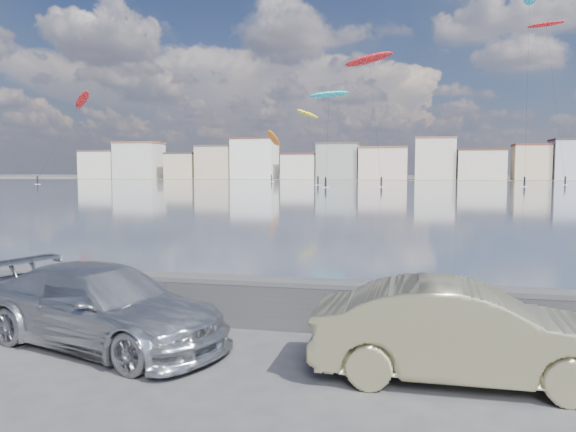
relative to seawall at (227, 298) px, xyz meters
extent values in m
plane|color=#333335|center=(0.00, -2.70, -0.58)|extent=(700.00, 700.00, 0.00)
cube|color=#313B4F|center=(0.00, 88.80, -0.58)|extent=(500.00, 177.00, 0.00)
cube|color=#4C473D|center=(0.00, 197.30, -0.57)|extent=(500.00, 60.00, 0.00)
cube|color=#28282B|center=(0.00, 0.00, -0.13)|extent=(400.00, 0.35, 0.90)
cylinder|color=#28282B|center=(0.00, 0.00, 0.32)|extent=(400.00, 0.36, 0.36)
cube|color=beige|center=(-112.00, 183.30, 4.42)|extent=(14.00, 11.00, 10.00)
cube|color=#4C423D|center=(-112.00, 183.30, 9.72)|extent=(14.28, 11.22, 0.60)
cube|color=beige|center=(-96.50, 183.30, 5.92)|extent=(16.00, 12.00, 13.00)
cube|color=brown|center=(-96.50, 183.30, 12.72)|extent=(16.32, 12.24, 0.60)
cube|color=beige|center=(-79.00, 183.30, 3.92)|extent=(11.00, 10.00, 9.00)
cube|color=#383330|center=(-79.00, 183.30, 8.72)|extent=(11.22, 10.20, 0.60)
cube|color=#CCB293|center=(-66.00, 183.30, 5.17)|extent=(13.00, 11.00, 11.50)
cube|color=#4C423D|center=(-66.00, 183.30, 11.22)|extent=(13.26, 11.22, 0.60)
cube|color=white|center=(-51.50, 183.30, 6.42)|extent=(15.00, 12.00, 14.00)
cube|color=#562D23|center=(-51.50, 183.30, 13.72)|extent=(15.30, 12.24, 0.60)
cube|color=silver|center=(-35.00, 183.30, 3.67)|extent=(12.00, 10.00, 8.50)
cube|color=brown|center=(-35.00, 183.30, 8.22)|extent=(12.24, 10.20, 0.60)
cube|color=gray|center=(-21.50, 183.30, 5.42)|extent=(14.00, 11.00, 12.00)
cube|color=#4C423D|center=(-21.50, 183.30, 11.72)|extent=(14.28, 11.22, 0.60)
cube|color=beige|center=(-6.00, 183.30, 4.67)|extent=(16.00, 13.00, 10.50)
cube|color=brown|center=(-6.00, 183.30, 10.22)|extent=(16.32, 13.26, 0.60)
cube|color=beige|center=(11.00, 183.30, 6.17)|extent=(13.00, 10.00, 13.50)
cube|color=brown|center=(11.00, 183.30, 13.22)|extent=(13.26, 10.20, 0.60)
cube|color=beige|center=(25.50, 183.30, 4.17)|extent=(15.00, 12.00, 9.50)
cube|color=#562D23|center=(25.50, 183.30, 9.22)|extent=(15.30, 12.24, 0.60)
cube|color=beige|center=(41.00, 183.30, 4.92)|extent=(11.00, 9.00, 11.00)
cube|color=brown|center=(41.00, 183.30, 10.72)|extent=(11.22, 9.18, 0.60)
cube|color=#B2B7C6|center=(54.00, 183.30, 5.67)|extent=(14.00, 11.00, 12.50)
cube|color=#383330|center=(54.00, 183.30, 12.22)|extent=(14.28, 11.22, 0.60)
imported|color=#B0B3B7|center=(-1.80, -1.75, 0.16)|extent=(5.47, 3.51, 1.47)
imported|color=tan|center=(4.51, -2.13, 0.18)|extent=(4.61, 1.63, 1.52)
ellipsoid|color=red|center=(32.83, 129.57, 35.74)|extent=(8.31, 3.98, 1.41)
cube|color=white|center=(35.92, 120.25, -0.53)|extent=(1.40, 0.42, 0.08)
cylinder|color=black|center=(35.92, 120.25, 0.37)|extent=(0.36, 0.36, 1.70)
sphere|color=black|center=(35.92, 120.25, 1.27)|extent=(0.28, 0.28, 0.28)
cylinder|color=black|center=(34.38, 124.91, 18.23)|extent=(3.12, 9.36, 35.03)
ellipsoid|color=red|center=(-76.68, 115.74, 20.02)|extent=(7.34, 6.22, 4.78)
cube|color=white|center=(-79.07, 100.78, -0.53)|extent=(1.40, 0.42, 0.08)
cylinder|color=black|center=(-79.07, 100.78, 0.37)|extent=(0.36, 0.36, 1.70)
sphere|color=black|center=(-79.07, 100.78, 1.27)|extent=(0.28, 0.28, 0.28)
cylinder|color=black|center=(-77.88, 108.26, 10.37)|extent=(2.42, 14.98, 19.32)
ellipsoid|color=#19BFBF|center=(26.56, 115.04, 37.42)|extent=(3.87, 8.96, 1.15)
cube|color=white|center=(24.86, 104.73, -0.53)|extent=(1.40, 0.42, 0.08)
cylinder|color=black|center=(24.86, 104.73, 0.37)|extent=(0.36, 0.36, 1.70)
sphere|color=black|center=(24.86, 104.73, 1.27)|extent=(0.28, 0.28, 0.28)
cylinder|color=black|center=(25.71, 109.88, 19.07)|extent=(1.74, 10.34, 36.71)
ellipsoid|color=orange|center=(-36.15, 149.35, 11.92)|extent=(3.56, 7.53, 5.04)
cube|color=white|center=(-34.47, 140.30, -0.53)|extent=(1.40, 0.42, 0.08)
cylinder|color=black|center=(-34.47, 140.30, 0.37)|extent=(0.36, 0.36, 1.70)
sphere|color=black|center=(-34.47, 140.30, 1.27)|extent=(0.28, 0.28, 0.28)
cylinder|color=black|center=(-35.31, 144.82, 6.32)|extent=(1.71, 9.07, 11.22)
ellipsoid|color=red|center=(-5.58, 109.07, 25.69)|extent=(10.57, 3.67, 3.97)
cube|color=white|center=(-2.01, 96.57, -0.53)|extent=(1.40, 0.42, 0.08)
cylinder|color=black|center=(-2.01, 96.57, 0.37)|extent=(0.36, 0.36, 1.70)
sphere|color=black|center=(-2.01, 96.57, 1.27)|extent=(0.28, 0.28, 0.28)
cylinder|color=black|center=(-3.79, 102.82, 13.21)|extent=(3.60, 12.53, 24.99)
ellipsoid|color=#19BFBF|center=(-13.16, 104.17, 18.05)|extent=(8.77, 5.32, 2.30)
cube|color=white|center=(-12.01, 92.31, -0.53)|extent=(1.40, 0.42, 0.08)
cylinder|color=black|center=(-12.01, 92.31, 0.37)|extent=(0.36, 0.36, 1.70)
sphere|color=black|center=(-12.01, 92.31, 1.27)|extent=(0.28, 0.28, 0.28)
cylinder|color=black|center=(-12.58, 98.24, 9.38)|extent=(1.18, 11.89, 17.34)
ellipsoid|color=yellow|center=(-19.94, 116.89, 15.44)|extent=(5.65, 9.85, 2.63)
cube|color=white|center=(-16.01, 107.81, -0.53)|extent=(1.40, 0.42, 0.08)
cylinder|color=black|center=(-16.01, 107.81, 0.37)|extent=(0.36, 0.36, 1.70)
sphere|color=black|center=(-16.01, 107.81, 1.27)|extent=(0.28, 0.28, 0.28)
cylinder|color=black|center=(-17.97, 112.35, 8.08)|extent=(3.98, 9.12, 14.74)
camera|label=1|loc=(3.70, -10.87, 2.64)|focal=35.00mm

